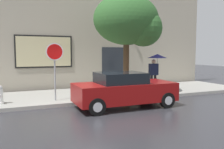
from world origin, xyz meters
TOP-DOWN VIEW (x-y plane):
  - ground_plane at (0.00, 0.00)m, footprint 60.00×60.00m
  - sidewalk at (0.00, 3.00)m, footprint 20.00×4.00m
  - building_facade at (-0.00, 5.50)m, footprint 20.00×0.67m
  - parked_car at (1.43, -0.00)m, footprint 4.14×1.87m
  - fire_hydrant at (-3.28, 1.95)m, footprint 0.30×0.44m
  - pedestrian_with_umbrella at (4.52, 2.32)m, footprint 1.06×1.06m
  - street_tree at (2.76, 2.08)m, footprint 3.38×2.88m
  - stop_sign at (-1.06, 1.77)m, footprint 0.76×0.10m

SIDE VIEW (x-z plane):
  - ground_plane at x=0.00m, z-range 0.00..0.00m
  - sidewalk at x=0.00m, z-range 0.00..0.15m
  - fire_hydrant at x=-3.28m, z-range 0.14..0.91m
  - parked_car at x=1.43m, z-range -0.01..1.44m
  - pedestrian_with_umbrella at x=4.52m, z-range 0.76..2.80m
  - stop_sign at x=-1.06m, z-range 0.67..3.19m
  - building_facade at x=0.00m, z-range -0.01..6.99m
  - street_tree at x=2.76m, z-range 1.29..6.32m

